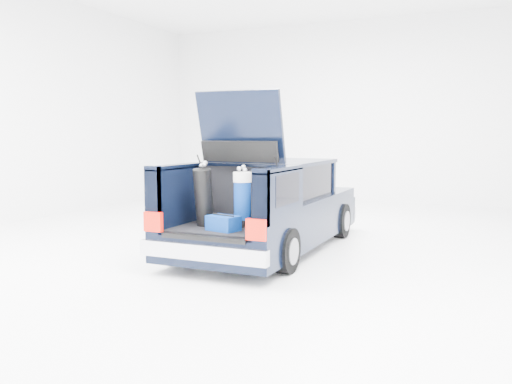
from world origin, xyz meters
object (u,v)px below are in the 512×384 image
at_px(black_golf_bag, 204,197).
at_px(blue_duffel, 223,223).
at_px(car, 271,207).
at_px(blue_golf_bag, 242,199).
at_px(red_suitcase, 265,210).

relative_size(black_golf_bag, blue_duffel, 1.93).
distance_m(car, blue_golf_bag, 1.52).
relative_size(car, blue_duffel, 10.01).
relative_size(red_suitcase, blue_duffel, 1.12).
bearing_deg(black_golf_bag, red_suitcase, 12.99).
bearing_deg(blue_duffel, blue_golf_bag, 91.30).
height_order(car, red_suitcase, car).
xyz_separation_m(car, black_golf_bag, (-0.31, -1.68, 0.33)).
height_order(blue_golf_bag, blue_duffel, blue_golf_bag).
relative_size(car, blue_golf_bag, 5.49).
bearing_deg(blue_golf_bag, car, 107.56).
bearing_deg(blue_duffel, black_golf_bag, 168.31).
xyz_separation_m(blue_golf_bag, blue_duffel, (-0.09, -0.40, -0.28)).
bearing_deg(red_suitcase, blue_duffel, -118.81).
height_order(black_golf_bag, blue_duffel, black_golf_bag).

